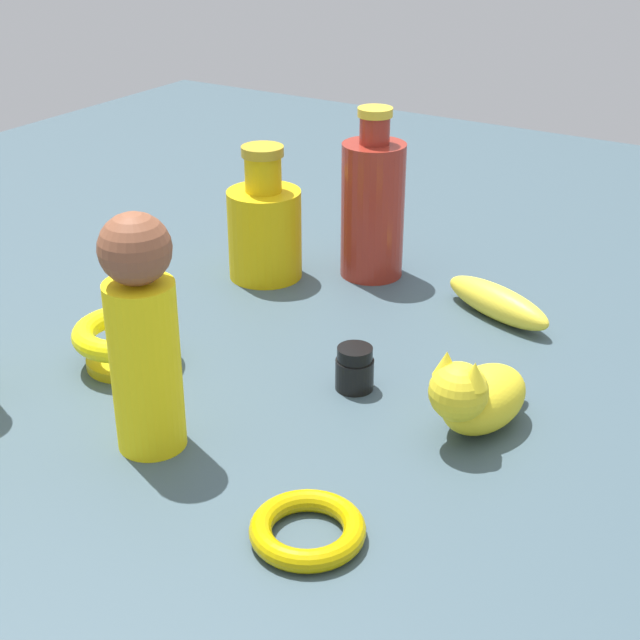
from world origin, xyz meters
name	(u,v)px	position (x,y,z in m)	size (l,w,h in m)	color
ground	(320,358)	(0.00, 0.00, 0.00)	(2.00, 2.00, 0.00)	#384C56
cat_figurine	(477,395)	(0.19, -0.04, 0.04)	(0.08, 0.14, 0.09)	yellow
bowl	(125,339)	(-0.16, -0.12, 0.03)	(0.11, 0.11, 0.05)	gold
banana	(497,302)	(0.12, 0.19, 0.02)	(0.15, 0.04, 0.04)	yellow
bottle_short	(265,227)	(-0.17, 0.15, 0.07)	(0.09, 0.09, 0.17)	gold
nail_polish_jar	(355,368)	(0.06, -0.03, 0.02)	(0.04, 0.04, 0.05)	black
bangle	(308,529)	(0.15, -0.25, 0.01)	(0.09, 0.09, 0.02)	#B89D05
person_figure_child	(143,335)	(-0.04, -0.22, 0.11)	(0.08, 0.08, 0.22)	yellow
bottle_tall	(373,206)	(-0.06, 0.22, 0.09)	(0.08, 0.08, 0.21)	maroon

